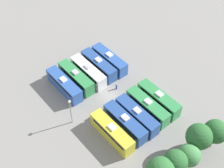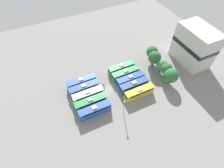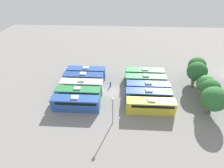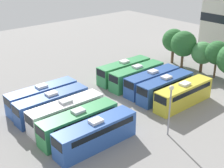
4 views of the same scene
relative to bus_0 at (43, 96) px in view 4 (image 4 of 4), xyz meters
The scene contains 17 objects.
ground_plane 10.75m from the bus_0, 51.72° to the left, with size 114.22×114.22×0.00m, color gray.
bus_0 is the anchor object (origin of this frame).
bus_1 3.20m from the bus_0, ahead, with size 2.63×10.93×3.71m.
bus_2 6.54m from the bus_0, ahead, with size 2.63×10.93×3.71m.
bus_3 9.88m from the bus_0, ahead, with size 2.63×10.93×3.71m.
bus_4 13.28m from the bus_0, ahead, with size 2.63×10.93×3.71m.
bus_5 16.75m from the bus_0, 90.25° to the left, with size 2.63×10.93×3.71m.
bus_6 17.03m from the bus_0, 78.94° to the left, with size 2.63×10.93×3.71m.
bus_7 18.23m from the bus_0, 68.66° to the left, with size 2.63×10.93×3.71m.
bus_8 19.38m from the bus_0, 59.86° to the left, with size 2.63×10.93×3.71m.
bus_9 21.45m from the bus_0, 51.74° to the left, with size 2.63×10.93×3.71m.
worker_person 8.28m from the bus_0, 61.50° to the left, with size 0.36×0.36×1.62m.
light_pole 19.47m from the bus_0, 26.18° to the left, with size 0.60×0.60×6.98m.
tree_0 30.94m from the bus_0, 90.65° to the left, with size 4.71×4.71×7.23m.
tree_1 29.95m from the bus_0, 84.10° to the left, with size 5.03×5.03×7.60m.
tree_2 31.49m from the bus_0, 77.40° to the left, with size 4.30×4.30×6.08m.
tree_3 32.03m from the bus_0, 71.43° to the left, with size 4.37×4.37×7.03m.
Camera 4 is at (32.24, -27.80, 22.25)m, focal length 50.00 mm.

